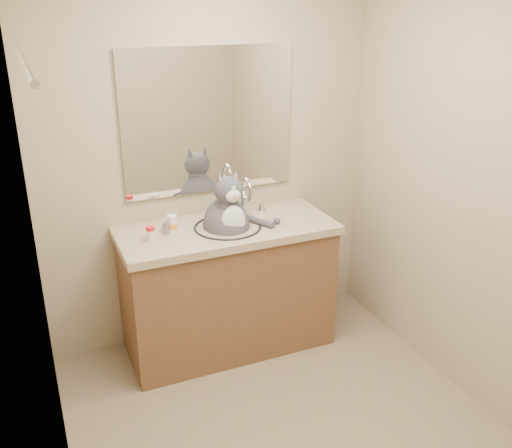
% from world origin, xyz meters
% --- Properties ---
extents(room, '(2.22, 2.52, 2.42)m').
position_xyz_m(room, '(0.00, 0.00, 1.20)').
color(room, '#826F5A').
rests_on(room, ground).
extents(vanity, '(1.34, 0.59, 1.12)m').
position_xyz_m(vanity, '(0.00, 0.96, 0.44)').
color(vanity, brown).
rests_on(vanity, ground).
extents(mirror, '(1.10, 0.02, 0.90)m').
position_xyz_m(mirror, '(0.00, 1.24, 1.45)').
color(mirror, white).
rests_on(mirror, room).
extents(shower_curtain, '(0.02, 1.30, 1.93)m').
position_xyz_m(shower_curtain, '(-1.05, 0.10, 1.03)').
color(shower_curtain, '#BFB090').
rests_on(shower_curtain, ground).
extents(cat, '(0.42, 0.33, 0.58)m').
position_xyz_m(cat, '(0.00, 0.95, 0.88)').
color(cat, '#4A4A4F').
rests_on(cat, vanity).
extents(pill_bottle_redcap, '(0.06, 0.06, 0.09)m').
position_xyz_m(pill_bottle_redcap, '(-0.48, 0.93, 0.89)').
color(pill_bottle_redcap, white).
rests_on(pill_bottle_redcap, vanity).
extents(pill_bottle_orange, '(0.07, 0.07, 0.10)m').
position_xyz_m(pill_bottle_orange, '(-0.33, 1.01, 0.90)').
color(pill_bottle_orange, white).
rests_on(pill_bottle_orange, vanity).
extents(grey_canister, '(0.05, 0.05, 0.07)m').
position_xyz_m(grey_canister, '(-0.37, 1.00, 0.89)').
color(grey_canister, gray).
rests_on(grey_canister, vanity).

